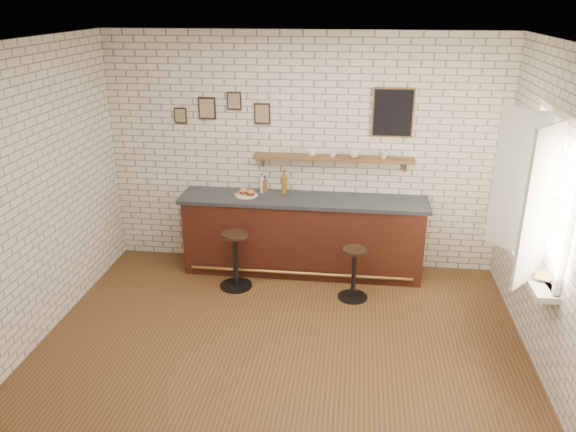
{
  "coord_description": "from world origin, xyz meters",
  "views": [
    {
      "loc": [
        0.68,
        -4.87,
        3.38
      ],
      "look_at": [
        -0.04,
        0.9,
        1.08
      ],
      "focal_mm": 35.0,
      "sensor_mm": 36.0,
      "label": 1
    }
  ],
  "objects_px": {
    "bar_stool_right": "(354,272)",
    "shelf_cup_a": "(312,152)",
    "bitters_bottle_brown": "(265,186)",
    "condiment_bottle_yellow": "(284,187)",
    "bar_counter": "(303,235)",
    "book_lower": "(534,276)",
    "shelf_cup_c": "(354,153)",
    "bitters_bottle_white": "(262,185)",
    "ciabatta_sandwich": "(247,192)",
    "sandwich_plate": "(246,195)",
    "bitters_bottle_amber": "(284,184)",
    "shelf_cup_d": "(384,155)",
    "shelf_cup_b": "(333,153)",
    "bar_stool_left": "(235,258)",
    "book_upper": "(534,274)"
  },
  "relations": [
    {
      "from": "bar_stool_right",
      "to": "shelf_cup_a",
      "type": "height_order",
      "value": "shelf_cup_a"
    },
    {
      "from": "bitters_bottle_brown",
      "to": "condiment_bottle_yellow",
      "type": "xyz_separation_m",
      "value": [
        0.25,
        -0.0,
        -0.0
      ]
    },
    {
      "from": "bar_counter",
      "to": "book_lower",
      "type": "xyz_separation_m",
      "value": [
        2.33,
        -1.67,
        0.43
      ]
    },
    {
      "from": "bitters_bottle_brown",
      "to": "shelf_cup_c",
      "type": "height_order",
      "value": "shelf_cup_c"
    },
    {
      "from": "bitters_bottle_white",
      "to": "shelf_cup_a",
      "type": "height_order",
      "value": "shelf_cup_a"
    },
    {
      "from": "ciabatta_sandwich",
      "to": "bar_stool_right",
      "type": "bearing_deg",
      "value": -24.55
    },
    {
      "from": "sandwich_plate",
      "to": "condiment_bottle_yellow",
      "type": "relative_size",
      "value": 1.4
    },
    {
      "from": "bitters_bottle_amber",
      "to": "shelf_cup_d",
      "type": "xyz_separation_m",
      "value": [
        1.23,
        0.04,
        0.42
      ]
    },
    {
      "from": "bar_counter",
      "to": "bar_stool_right",
      "type": "distance_m",
      "value": 0.93
    },
    {
      "from": "shelf_cup_c",
      "to": "book_lower",
      "type": "height_order",
      "value": "shelf_cup_c"
    },
    {
      "from": "shelf_cup_b",
      "to": "shelf_cup_d",
      "type": "xyz_separation_m",
      "value": [
        0.63,
        0.0,
        0.0
      ]
    },
    {
      "from": "shelf_cup_b",
      "to": "shelf_cup_c",
      "type": "xyz_separation_m",
      "value": [
        0.27,
        0.0,
        0.0
      ]
    },
    {
      "from": "shelf_cup_b",
      "to": "bar_counter",
      "type": "bearing_deg",
      "value": 137.28
    },
    {
      "from": "bar_stool_left",
      "to": "book_lower",
      "type": "distance_m",
      "value": 3.35
    },
    {
      "from": "shelf_cup_a",
      "to": "book_upper",
      "type": "height_order",
      "value": "shelf_cup_a"
    },
    {
      "from": "bitters_bottle_white",
      "to": "book_upper",
      "type": "relative_size",
      "value": 1.16
    },
    {
      "from": "condiment_bottle_yellow",
      "to": "shelf_cup_c",
      "type": "relative_size",
      "value": 1.6
    },
    {
      "from": "ciabatta_sandwich",
      "to": "book_upper",
      "type": "height_order",
      "value": "ciabatta_sandwich"
    },
    {
      "from": "shelf_cup_b",
      "to": "book_upper",
      "type": "relative_size",
      "value": 0.48
    },
    {
      "from": "ciabatta_sandwich",
      "to": "bar_stool_right",
      "type": "relative_size",
      "value": 0.37
    },
    {
      "from": "bar_counter",
      "to": "condiment_bottle_yellow",
      "type": "bearing_deg",
      "value": 148.7
    },
    {
      "from": "bar_stool_left",
      "to": "shelf_cup_c",
      "type": "distance_m",
      "value": 1.95
    },
    {
      "from": "bar_counter",
      "to": "shelf_cup_d",
      "type": "distance_m",
      "value": 1.44
    },
    {
      "from": "condiment_bottle_yellow",
      "to": "book_lower",
      "type": "xyz_separation_m",
      "value": [
        2.59,
        -1.83,
        -0.15
      ]
    },
    {
      "from": "shelf_cup_c",
      "to": "book_upper",
      "type": "relative_size",
      "value": 0.6
    },
    {
      "from": "bitters_bottle_brown",
      "to": "shelf_cup_d",
      "type": "height_order",
      "value": "shelf_cup_d"
    },
    {
      "from": "bitters_bottle_white",
      "to": "bar_stool_right",
      "type": "distance_m",
      "value": 1.64
    },
    {
      "from": "bitters_bottle_white",
      "to": "shelf_cup_c",
      "type": "bearing_deg",
      "value": 2.08
    },
    {
      "from": "shelf_cup_b",
      "to": "shelf_cup_c",
      "type": "bearing_deg",
      "value": -73.05
    },
    {
      "from": "bitters_bottle_white",
      "to": "shelf_cup_c",
      "type": "relative_size",
      "value": 1.93
    },
    {
      "from": "sandwich_plate",
      "to": "book_lower",
      "type": "bearing_deg",
      "value": -28.66
    },
    {
      "from": "bar_stool_left",
      "to": "bar_counter",
      "type": "bearing_deg",
      "value": 34.64
    },
    {
      "from": "bitters_bottle_white",
      "to": "book_lower",
      "type": "xyz_separation_m",
      "value": [
        2.88,
        -1.83,
        -0.17
      ]
    },
    {
      "from": "bitters_bottle_white",
      "to": "shelf_cup_c",
      "type": "height_order",
      "value": "shelf_cup_c"
    },
    {
      "from": "bar_stool_left",
      "to": "shelf_cup_c",
      "type": "xyz_separation_m",
      "value": [
        1.38,
        0.74,
        1.16
      ]
    },
    {
      "from": "bar_stool_right",
      "to": "shelf_cup_a",
      "type": "distance_m",
      "value": 1.58
    },
    {
      "from": "bitters_bottle_brown",
      "to": "bar_stool_right",
      "type": "distance_m",
      "value": 1.61
    },
    {
      "from": "bitters_bottle_amber",
      "to": "bar_stool_left",
      "type": "bearing_deg",
      "value": -126.49
    },
    {
      "from": "shelf_cup_d",
      "to": "ciabatta_sandwich",
      "type": "bearing_deg",
      "value": 161.55
    },
    {
      "from": "shelf_cup_d",
      "to": "book_upper",
      "type": "distance_m",
      "value": 2.38
    },
    {
      "from": "bitters_bottle_brown",
      "to": "bitters_bottle_amber",
      "type": "xyz_separation_m",
      "value": [
        0.25,
        0.0,
        0.03
      ]
    },
    {
      "from": "shelf_cup_c",
      "to": "book_upper",
      "type": "bearing_deg",
      "value": -137.43
    },
    {
      "from": "shelf_cup_d",
      "to": "bar_counter",
      "type": "bearing_deg",
      "value": 166.3
    },
    {
      "from": "condiment_bottle_yellow",
      "to": "shelf_cup_a",
      "type": "bearing_deg",
      "value": 7.0
    },
    {
      "from": "bitters_bottle_white",
      "to": "book_lower",
      "type": "distance_m",
      "value": 3.42
    },
    {
      "from": "bar_stool_left",
      "to": "shelf_cup_d",
      "type": "bearing_deg",
      "value": 22.88
    },
    {
      "from": "bitters_bottle_amber",
      "to": "bar_stool_left",
      "type": "distance_m",
      "value": 1.14
    },
    {
      "from": "sandwich_plate",
      "to": "condiment_bottle_yellow",
      "type": "height_order",
      "value": "condiment_bottle_yellow"
    },
    {
      "from": "ciabatta_sandwich",
      "to": "bitters_bottle_amber",
      "type": "distance_m",
      "value": 0.48
    },
    {
      "from": "sandwich_plate",
      "to": "bitters_bottle_brown",
      "type": "height_order",
      "value": "bitters_bottle_brown"
    }
  ]
}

